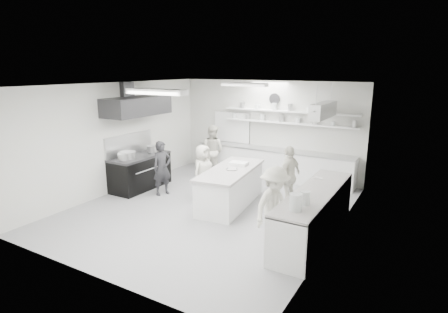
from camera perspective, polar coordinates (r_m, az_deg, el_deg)
The scene contains 27 objects.
floor at distance 9.13m, azimuth -2.26°, elevation -8.17°, with size 6.00×7.00×0.02m, color #949495.
ceiling at distance 8.48m, azimuth -2.45°, elevation 11.13°, with size 6.00×7.00×0.02m, color white.
wall_back at distance 11.73m, azimuth 6.90°, elevation 4.30°, with size 6.00×0.04×3.00m, color silver.
wall_front at distance 6.13m, azimuth -20.28°, elevation -5.04°, with size 6.00×0.04×3.00m, color silver.
wall_left at distance 10.57m, azimuth -16.22°, elevation 2.84°, with size 0.04×7.00×3.00m, color silver.
wall_right at distance 7.55m, azimuth 17.25°, elevation -1.39°, with size 0.04×7.00×3.00m, color silver.
stove at distance 10.81m, azimuth -12.85°, elevation -2.45°, with size 0.80×1.80×0.90m, color black.
exhaust_hood at distance 10.45m, azimuth -13.40°, elevation 7.61°, with size 0.85×2.00×0.50m, color #2F2F32.
back_counter at distance 11.56m, azimuth 7.52°, elevation -1.13°, with size 5.00×0.60×0.92m, color white.
shelf_lower at distance 11.32m, azimuth 9.93°, elevation 5.14°, with size 4.20×0.26×0.04m, color white.
shelf_upper at distance 11.27m, azimuth 10.01°, elevation 6.90°, with size 4.20×0.26×0.04m, color white.
pass_through_window at distance 12.28m, azimuth 1.27°, elevation 4.58°, with size 1.30×0.04×1.00m, color black.
wall_clock at distance 11.50m, azimuth 7.88°, elevation 8.86°, with size 0.32×0.32×0.05m, color white.
right_counter at distance 7.76m, azimuth 13.83°, elevation -8.78°, with size 0.74×3.30×0.94m, color white.
pot_rack at distance 9.94m, azimuth 15.16°, elevation 6.93°, with size 0.30×1.60×0.40m, color #B6B6B8.
light_fixture_front at distance 7.04m, azimuth -10.48°, elevation 9.86°, with size 1.30×0.25×0.10m, color white.
light_fixture_rear at distance 10.05m, azimuth 3.19°, elevation 11.10°, with size 1.30×0.25×0.10m, color white.
prep_island at distance 9.26m, azimuth 1.04°, elevation -4.86°, with size 0.89×2.40×0.88m, color white.
stove_pot at distance 10.36m, azimuth -14.68°, elevation 0.08°, with size 0.42×0.42×0.24m, color #B6B6B8.
cook_stove at distance 10.04m, azimuth -9.57°, elevation -1.80°, with size 0.54×0.35×1.48m, color black.
cook_back at distance 11.66m, azimuth -1.81°, elevation 0.93°, with size 0.80×0.62×1.64m, color beige.
cook_island_left at distance 9.69m, azimuth -3.30°, elevation -2.35°, with size 0.70×0.46×1.43m, color beige.
cook_island_right at distance 9.21m, azimuth 10.05°, elevation -3.03°, with size 0.90×0.38×1.54m, color beige.
cook_right at distance 7.21m, azimuth 7.84°, elevation -7.61°, with size 1.01×0.58×1.56m, color beige.
bowl_island_a at distance 9.06m, azimuth 1.22°, elevation -2.12°, with size 0.29×0.29×0.07m, color #B6B6B8.
bowl_island_b at distance 9.43m, azimuth 1.52°, elevation -1.53°, with size 0.18×0.18×0.06m, color white.
bowl_right at distance 8.42m, azimuth 14.23°, elevation -3.44°, with size 0.21×0.21×0.05m, color white.
Camera 1 is at (4.57, -7.14, 3.37)m, focal length 29.46 mm.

